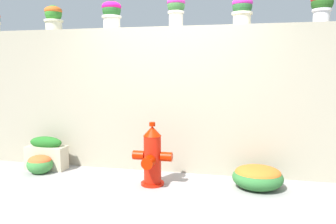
{
  "coord_description": "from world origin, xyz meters",
  "views": [
    {
      "loc": [
        0.94,
        -3.69,
        1.48
      ],
      "look_at": [
        -0.04,
        0.83,
        0.89
      ],
      "focal_mm": 34.74,
      "sensor_mm": 36.0,
      "label": 1
    }
  ],
  "objects_px": {
    "potted_plant_4": "(242,9)",
    "flower_bush_left": "(258,176)",
    "potted_plant_1": "(53,17)",
    "potted_plant_5": "(322,4)",
    "flower_bush_right": "(40,163)",
    "fire_hydrant": "(152,157)",
    "planter_box": "(46,154)",
    "potted_plant_3": "(176,9)",
    "potted_plant_2": "(112,13)"
  },
  "relations": [
    {
      "from": "potted_plant_1",
      "to": "planter_box",
      "type": "bearing_deg",
      "value": -83.16
    },
    {
      "from": "potted_plant_1",
      "to": "potted_plant_3",
      "type": "height_order",
      "value": "potted_plant_3"
    },
    {
      "from": "fire_hydrant",
      "to": "flower_bush_right",
      "type": "relative_size",
      "value": 2.21
    },
    {
      "from": "flower_bush_left",
      "to": "potted_plant_1",
      "type": "bearing_deg",
      "value": 168.82
    },
    {
      "from": "potted_plant_5",
      "to": "flower_bush_left",
      "type": "height_order",
      "value": "potted_plant_5"
    },
    {
      "from": "fire_hydrant",
      "to": "planter_box",
      "type": "bearing_deg",
      "value": 169.2
    },
    {
      "from": "potted_plant_5",
      "to": "potted_plant_1",
      "type": "bearing_deg",
      "value": 179.51
    },
    {
      "from": "fire_hydrant",
      "to": "flower_bush_left",
      "type": "height_order",
      "value": "fire_hydrant"
    },
    {
      "from": "potted_plant_1",
      "to": "fire_hydrant",
      "type": "height_order",
      "value": "potted_plant_1"
    },
    {
      "from": "potted_plant_5",
      "to": "fire_hydrant",
      "type": "xyz_separation_m",
      "value": [
        -2.11,
        -0.75,
        -1.97
      ]
    },
    {
      "from": "potted_plant_3",
      "to": "fire_hydrant",
      "type": "relative_size",
      "value": 0.53
    },
    {
      "from": "potted_plant_1",
      "to": "flower_bush_right",
      "type": "distance_m",
      "value": 2.27
    },
    {
      "from": "potted_plant_1",
      "to": "potted_plant_3",
      "type": "relative_size",
      "value": 0.9
    },
    {
      "from": "potted_plant_2",
      "to": "potted_plant_3",
      "type": "distance_m",
      "value": 0.98
    },
    {
      "from": "fire_hydrant",
      "to": "potted_plant_4",
      "type": "bearing_deg",
      "value": 36.0
    },
    {
      "from": "potted_plant_1",
      "to": "flower_bush_left",
      "type": "distance_m",
      "value": 3.86
    },
    {
      "from": "potted_plant_5",
      "to": "fire_hydrant",
      "type": "bearing_deg",
      "value": -160.42
    },
    {
      "from": "potted_plant_5",
      "to": "fire_hydrant",
      "type": "distance_m",
      "value": 2.98
    },
    {
      "from": "potted_plant_5",
      "to": "planter_box",
      "type": "distance_m",
      "value": 4.4
    },
    {
      "from": "potted_plant_1",
      "to": "potted_plant_4",
      "type": "height_order",
      "value": "potted_plant_4"
    },
    {
      "from": "fire_hydrant",
      "to": "flower_bush_right",
      "type": "height_order",
      "value": "fire_hydrant"
    },
    {
      "from": "potted_plant_2",
      "to": "potted_plant_4",
      "type": "height_order",
      "value": "potted_plant_2"
    },
    {
      "from": "potted_plant_2",
      "to": "potted_plant_3",
      "type": "xyz_separation_m",
      "value": [
        0.98,
        0.01,
        0.02
      ]
    },
    {
      "from": "flower_bush_left",
      "to": "potted_plant_2",
      "type": "bearing_deg",
      "value": 164.19
    },
    {
      "from": "potted_plant_2",
      "to": "flower_bush_left",
      "type": "distance_m",
      "value": 3.13
    },
    {
      "from": "potted_plant_2",
      "to": "flower_bush_left",
      "type": "bearing_deg",
      "value": -15.81
    },
    {
      "from": "potted_plant_1",
      "to": "potted_plant_2",
      "type": "bearing_deg",
      "value": -0.43
    },
    {
      "from": "potted_plant_4",
      "to": "flower_bush_left",
      "type": "height_order",
      "value": "potted_plant_4"
    },
    {
      "from": "flower_bush_left",
      "to": "planter_box",
      "type": "height_order",
      "value": "planter_box"
    },
    {
      "from": "planter_box",
      "to": "potted_plant_2",
      "type": "bearing_deg",
      "value": 25.77
    },
    {
      "from": "potted_plant_5",
      "to": "flower_bush_left",
      "type": "xyz_separation_m",
      "value": [
        -0.77,
        -0.59,
        -2.18
      ]
    },
    {
      "from": "potted_plant_5",
      "to": "flower_bush_right",
      "type": "height_order",
      "value": "potted_plant_5"
    },
    {
      "from": "potted_plant_4",
      "to": "flower_bush_left",
      "type": "bearing_deg",
      "value": -68.73
    },
    {
      "from": "potted_plant_3",
      "to": "fire_hydrant",
      "type": "distance_m",
      "value": 2.15
    },
    {
      "from": "planter_box",
      "to": "potted_plant_1",
      "type": "bearing_deg",
      "value": 96.84
    },
    {
      "from": "fire_hydrant",
      "to": "planter_box",
      "type": "xyz_separation_m",
      "value": [
        -1.74,
        0.33,
        -0.13
      ]
    },
    {
      "from": "flower_bush_left",
      "to": "flower_bush_right",
      "type": "bearing_deg",
      "value": -179.42
    },
    {
      "from": "fire_hydrant",
      "to": "flower_bush_right",
      "type": "xyz_separation_m",
      "value": [
        -1.73,
        0.13,
        -0.23
      ]
    },
    {
      "from": "potted_plant_3",
      "to": "potted_plant_4",
      "type": "bearing_deg",
      "value": 0.62
    },
    {
      "from": "flower_bush_right",
      "to": "fire_hydrant",
      "type": "bearing_deg",
      "value": -4.4
    },
    {
      "from": "potted_plant_3",
      "to": "planter_box",
      "type": "distance_m",
      "value": 2.89
    },
    {
      "from": "flower_bush_left",
      "to": "flower_bush_right",
      "type": "xyz_separation_m",
      "value": [
        -3.06,
        -0.03,
        -0.01
      ]
    },
    {
      "from": "potted_plant_1",
      "to": "potted_plant_4",
      "type": "relative_size",
      "value": 0.99
    },
    {
      "from": "potted_plant_1",
      "to": "flower_bush_left",
      "type": "bearing_deg",
      "value": -11.18
    },
    {
      "from": "potted_plant_1",
      "to": "potted_plant_5",
      "type": "xyz_separation_m",
      "value": [
        3.9,
        -0.03,
        0.02
      ]
    },
    {
      "from": "potted_plant_3",
      "to": "flower_bush_left",
      "type": "height_order",
      "value": "potted_plant_3"
    },
    {
      "from": "planter_box",
      "to": "flower_bush_right",
      "type": "bearing_deg",
      "value": -85.41
    },
    {
      "from": "potted_plant_1",
      "to": "fire_hydrant",
      "type": "bearing_deg",
      "value": -23.55
    },
    {
      "from": "potted_plant_4",
      "to": "potted_plant_5",
      "type": "bearing_deg",
      "value": -2.43
    },
    {
      "from": "potted_plant_4",
      "to": "flower_bush_left",
      "type": "relative_size",
      "value": 0.63
    }
  ]
}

